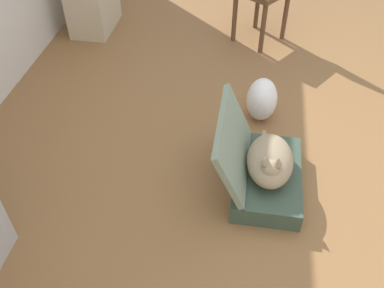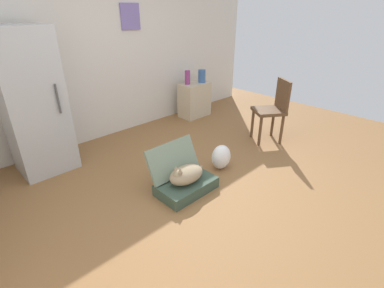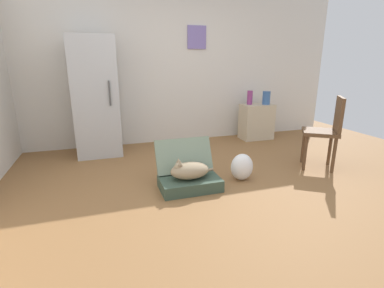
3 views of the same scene
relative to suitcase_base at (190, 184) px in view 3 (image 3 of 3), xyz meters
name	(u,v)px [view 3 (image 3 of 3)]	position (x,y,z in m)	size (l,w,h in m)	color
ground_plane	(215,190)	(0.26, -0.11, -0.07)	(7.68, 7.68, 0.00)	olive
wall_back	(167,67)	(0.26, 2.15, 1.23)	(6.40, 0.15, 2.60)	silver
suitcase_base	(190,184)	(0.00, 0.00, 0.00)	(0.67, 0.41, 0.13)	#384C3D
suitcase_lid	(184,156)	(0.00, 0.23, 0.26)	(0.67, 0.41, 0.04)	gray
cat	(189,170)	(-0.01, 0.00, 0.16)	(0.52, 0.28, 0.24)	#998466
plastic_bag_white	(242,167)	(0.69, 0.07, 0.10)	(0.28, 0.22, 0.33)	white
refrigerator	(96,97)	(-0.95, 1.69, 0.81)	(0.65, 0.63, 1.76)	#B7BABC
side_table	(256,122)	(1.85, 1.74, 0.26)	(0.58, 0.35, 0.64)	beige
vase_tall	(250,98)	(1.70, 1.78, 0.70)	(0.10, 0.10, 0.25)	#8C387A
vase_short	(266,98)	(1.99, 1.69, 0.70)	(0.14, 0.14, 0.24)	#38609E
chair	(326,130)	(1.92, 0.10, 0.47)	(0.59, 0.58, 0.97)	brown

